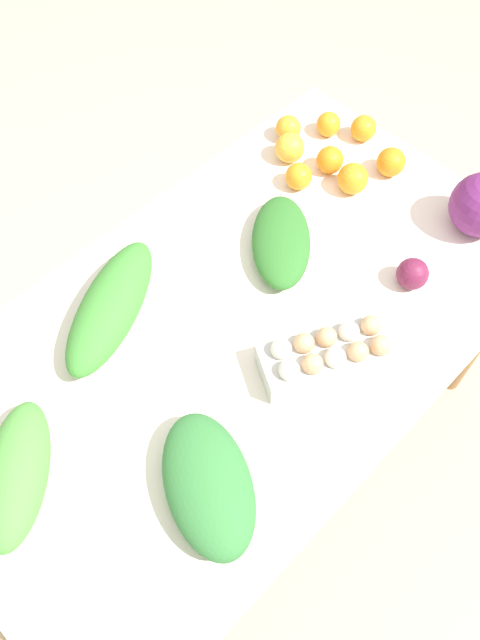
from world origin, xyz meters
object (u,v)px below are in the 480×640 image
greens_bunch_beet_tops (281,241)px  orange_6 (299,176)px  greens_bunch_chard (208,484)px  beet_root (412,274)px  orange_1 (330,160)px  orange_0 (363,128)px  greens_bunch_kale (111,306)px  orange_4 (290,148)px  orange_3 (391,162)px  egg_carton (329,354)px  greens_bunch_dandelion (17,474)px  orange_7 (288,128)px  orange_2 (329,124)px  orange_5 (353,179)px

greens_bunch_beet_tops → orange_6: 0.22m
greens_bunch_chard → beet_root: size_ratio=3.93×
greens_bunch_beet_tops → greens_bunch_chard: greens_bunch_chard is taller
greens_bunch_chard → orange_1: 0.89m
greens_bunch_chard → beet_root: (-0.66, -0.02, -0.01)m
greens_bunch_chard → orange_0: size_ratio=4.19×
greens_bunch_kale → orange_4: bearing=-174.7°
greens_bunch_chard → orange_3: 0.95m
orange_1 → orange_3: (-0.10, 0.12, 0.00)m
egg_carton → orange_6: bearing=-102.5°
orange_0 → orange_4: orange_4 is taller
egg_carton → orange_1: bearing=-111.3°
greens_bunch_dandelion → beet_root: size_ratio=3.93×
greens_bunch_beet_tops → greens_bunch_dandelion: bearing=2.4°
egg_carton → greens_bunch_chard: egg_carton is taller
egg_carton → greens_bunch_beet_tops: 0.32m
orange_0 → orange_6: bearing=-1.4°
egg_carton → greens_bunch_dandelion: bearing=6.3°
greens_bunch_kale → orange_7: bearing=-170.7°
greens_bunch_dandelion → orange_7: (-1.06, -0.28, -0.01)m
orange_0 → greens_bunch_kale: bearing=-2.0°
greens_bunch_chard → orange_6: size_ratio=4.22×
greens_bunch_chard → orange_2: size_ratio=4.41×
orange_4 → orange_5: same height
greens_bunch_beet_tops → orange_2: size_ratio=4.23×
beet_root → orange_7: beet_root is taller
orange_7 → orange_4: bearing=44.7°
greens_bunch_dandelion → greens_bunch_kale: 0.39m
orange_0 → orange_2: size_ratio=1.05×
orange_1 → orange_6: orange_1 is taller
beet_root → orange_6: bearing=-96.7°
orange_2 → orange_3: (-0.00, 0.21, 0.00)m
orange_3 → greens_bunch_beet_tops: bearing=-3.9°
greens_bunch_beet_tops → orange_7: (-0.30, -0.25, -0.00)m
beet_root → orange_7: bearing=-106.7°
orange_3 → greens_bunch_dandelion: bearing=0.3°
orange_5 → orange_3: bearing=164.7°
orange_1 → orange_2: size_ratio=1.08×
orange_7 → orange_3: bearing=108.0°
orange_1 → orange_5: 0.09m
orange_1 → orange_7: size_ratio=1.04×
egg_carton → orange_4: egg_carton is taller
orange_2 → orange_0: bearing=123.4°
egg_carton → greens_bunch_kale: 0.48m
greens_bunch_beet_tops → orange_7: size_ratio=4.06×
orange_0 → egg_carton: bearing=32.9°
egg_carton → greens_bunch_dandelion: size_ratio=1.07×
greens_bunch_beet_tops → beet_root: bearing=116.7°
orange_2 → egg_carton: bearing=40.4°
beet_root → orange_5: (-0.13, -0.28, 0.00)m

